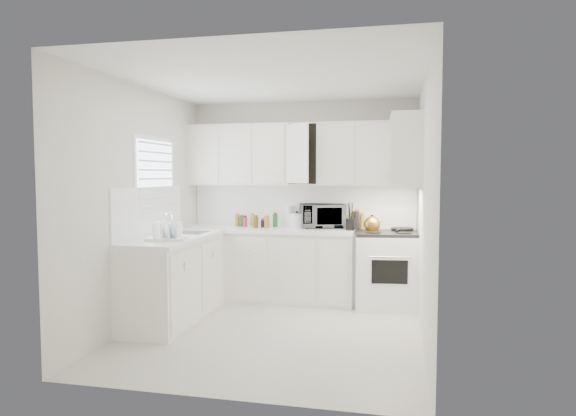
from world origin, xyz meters
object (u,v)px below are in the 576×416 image
(dish_rack, at_px, (167,230))
(stove, at_px, (387,259))
(utensil_crock, at_px, (350,216))
(tea_kettle, at_px, (372,223))
(microwave, at_px, (322,213))
(rice_cooker, at_px, (297,219))

(dish_rack, bearing_deg, stove, 18.35)
(stove, distance_m, utensil_crock, 0.70)
(tea_kettle, relative_size, utensil_crock, 0.70)
(stove, xyz_separation_m, tea_kettle, (-0.18, -0.16, 0.45))
(dish_rack, bearing_deg, microwave, 34.78)
(stove, xyz_separation_m, rice_cooker, (-1.16, 0.14, 0.46))
(stove, xyz_separation_m, dish_rack, (-2.25, -1.40, 0.46))
(stove, height_order, utensil_crock, utensil_crock)
(microwave, relative_size, rice_cooker, 2.60)
(stove, bearing_deg, utensil_crock, -178.83)
(stove, distance_m, tea_kettle, 0.51)
(stove, xyz_separation_m, microwave, (-0.83, 0.19, 0.54))
(tea_kettle, relative_size, dish_rack, 0.62)
(utensil_crock, distance_m, dish_rack, 2.24)
(microwave, bearing_deg, stove, -31.62)
(microwave, relative_size, utensil_crock, 1.58)
(tea_kettle, relative_size, microwave, 0.44)
(microwave, relative_size, dish_rack, 1.40)
(microwave, distance_m, dish_rack, 2.13)
(rice_cooker, bearing_deg, microwave, 1.39)
(tea_kettle, bearing_deg, stove, 37.27)
(tea_kettle, height_order, dish_rack, same)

